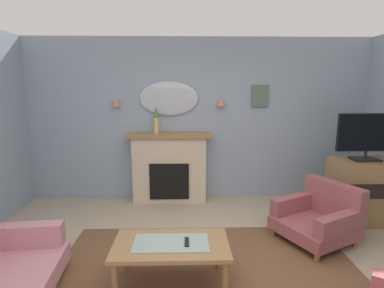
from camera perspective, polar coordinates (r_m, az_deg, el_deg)
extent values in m
cube|color=#8C9EB2|center=(5.10, 1.22, 4.54)|extent=(6.62, 0.10, 2.69)
cube|color=brown|center=(3.24, 3.30, -25.15)|extent=(3.20, 2.40, 0.01)
cube|color=beige|center=(5.05, -4.27, -4.76)|extent=(1.20, 0.28, 1.10)
cube|color=black|center=(5.00, -4.30, -6.94)|extent=(0.64, 0.12, 0.60)
cube|color=olive|center=(4.90, -4.38, 1.72)|extent=(1.36, 0.36, 0.06)
cylinder|color=tan|center=(4.88, -6.77, 3.51)|extent=(0.08, 0.08, 0.26)
cone|color=#38753D|center=(4.85, -6.82, 5.95)|extent=(0.10, 0.10, 0.16)
ellipsoid|color=#B2BCC6|center=(5.00, -4.39, 8.58)|extent=(0.96, 0.06, 0.56)
cone|color=#D17066|center=(5.06, -14.15, 7.75)|extent=(0.14, 0.14, 0.14)
cone|color=#D17066|center=(4.98, 5.51, 7.97)|extent=(0.14, 0.14, 0.14)
cube|color=#4C6B56|center=(5.15, 12.73, 8.86)|extent=(0.28, 0.03, 0.36)
cube|color=olive|center=(3.04, -3.98, -18.53)|extent=(1.10, 0.60, 0.04)
cube|color=#8C9E99|center=(3.02, -3.99, -18.13)|extent=(0.72, 0.36, 0.01)
cylinder|color=olive|center=(3.01, -14.39, -24.06)|extent=(0.06, 0.06, 0.40)
cylinder|color=olive|center=(2.97, 6.28, -24.34)|extent=(0.06, 0.06, 0.40)
cylinder|color=olive|center=(3.41, -12.51, -19.50)|extent=(0.06, 0.06, 0.40)
cylinder|color=olive|center=(3.37, 5.14, -19.65)|extent=(0.06, 0.06, 0.40)
cube|color=black|center=(3.01, -0.99, -18.09)|extent=(0.04, 0.16, 0.02)
cube|color=#B77A84|center=(3.67, -29.04, -14.87)|extent=(0.77, 0.23, 0.24)
cylinder|color=olive|center=(3.71, -23.40, -20.18)|extent=(0.07, 0.07, 0.10)
cube|color=#934C51|center=(4.19, 22.04, -14.36)|extent=(1.08, 1.08, 0.16)
cube|color=#934C51|center=(4.33, 25.25, -9.42)|extent=(0.51, 0.79, 0.45)
cube|color=#934C51|center=(4.31, 18.70, -10.62)|extent=(0.71, 0.45, 0.22)
cube|color=#934C51|center=(3.93, 26.15, -13.37)|extent=(0.71, 0.45, 0.22)
cylinder|color=olive|center=(4.22, 15.15, -15.68)|extent=(0.06, 0.06, 0.10)
cylinder|color=olive|center=(3.82, 22.57, -19.15)|extent=(0.06, 0.06, 0.10)
cylinder|color=olive|center=(4.67, 21.39, -13.34)|extent=(0.06, 0.06, 0.10)
cylinder|color=olive|center=(4.32, 28.52, -16.01)|extent=(0.06, 0.06, 0.10)
cube|color=olive|center=(4.95, 29.26, -7.70)|extent=(0.80, 0.56, 0.90)
cube|color=black|center=(4.69, 31.12, -7.70)|extent=(0.68, 0.02, 0.20)
cube|color=black|center=(4.81, 29.89, -2.50)|extent=(0.36, 0.24, 0.03)
cylinder|color=black|center=(4.80, 29.96, -1.75)|extent=(0.04, 0.04, 0.10)
cube|color=black|center=(4.75, 30.31, 1.90)|extent=(0.84, 0.04, 0.52)
cube|color=black|center=(4.73, 30.45, 1.86)|extent=(0.80, 0.01, 0.48)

